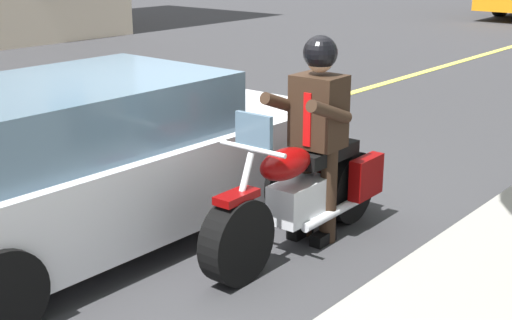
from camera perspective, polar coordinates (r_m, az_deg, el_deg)
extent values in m
plane|color=#333335|center=(6.40, -5.36, -5.13)|extent=(80.00, 80.00, 0.00)
cube|color=#E5DB4C|center=(7.88, -15.65, -1.33)|extent=(60.00, 0.16, 0.01)
cylinder|color=black|center=(5.19, -1.56, -6.63)|extent=(0.67, 0.22, 0.66)
cylinder|color=black|center=(6.37, 7.45, -2.14)|extent=(0.67, 0.22, 0.66)
cube|color=silver|center=(5.75, 3.58, -3.26)|extent=(0.57, 0.30, 0.32)
ellipsoid|color=#720505|center=(5.48, 2.45, -0.32)|extent=(0.57, 0.30, 0.24)
cube|color=black|center=(5.92, 5.58, 0.58)|extent=(0.71, 0.30, 0.12)
cube|color=#720505|center=(6.18, 9.00, -1.37)|extent=(0.40, 0.13, 0.36)
cube|color=#720505|center=(6.39, 5.59, -0.59)|extent=(0.40, 0.13, 0.36)
cylinder|color=silver|center=(5.10, -1.44, -3.79)|extent=(0.35, 0.06, 0.76)
cylinder|color=silver|center=(5.09, -0.32, 0.92)|extent=(0.05, 0.60, 0.04)
cube|color=#720505|center=(5.06, -1.59, -3.01)|extent=(0.36, 0.17, 0.06)
cylinder|color=silver|center=(5.96, 6.48, -4.23)|extent=(0.90, 0.11, 0.08)
cube|color=slate|center=(5.07, -0.18, 2.27)|extent=(0.05, 0.32, 0.28)
cylinder|color=black|center=(5.88, 5.94, -2.84)|extent=(0.14, 0.14, 0.84)
cube|color=black|center=(5.97, 5.52, -6.33)|extent=(0.26, 0.12, 0.10)
cylinder|color=black|center=(6.01, 4.01, -2.35)|extent=(0.14, 0.14, 0.84)
cube|color=black|center=(6.09, 3.62, -5.78)|extent=(0.26, 0.12, 0.10)
cube|color=black|center=(5.74, 5.15, 3.99)|extent=(0.33, 0.41, 0.60)
cube|color=red|center=(5.62, 4.23, 3.30)|extent=(0.03, 0.07, 0.44)
cylinder|color=black|center=(5.47, 6.04, 3.92)|extent=(0.55, 0.12, 0.28)
cylinder|color=black|center=(5.71, 2.31, 4.58)|extent=(0.55, 0.12, 0.28)
sphere|color=tan|center=(5.66, 5.27, 8.23)|extent=(0.22, 0.22, 0.22)
sphere|color=black|center=(5.65, 5.28, 8.73)|extent=(0.28, 0.28, 0.28)
cylinder|color=black|center=(26.05, 19.40, 12.12)|extent=(1.00, 0.30, 1.00)
cube|color=silver|center=(6.05, -12.86, -1.31)|extent=(4.60, 1.80, 0.70)
cube|color=slate|center=(5.79, -14.80, 3.38)|extent=(2.40, 1.60, 0.60)
cylinder|color=black|center=(7.62, -7.99, 1.02)|extent=(0.64, 0.22, 0.64)
cylinder|color=black|center=(6.50, 2.11, -1.69)|extent=(0.64, 0.22, 0.64)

